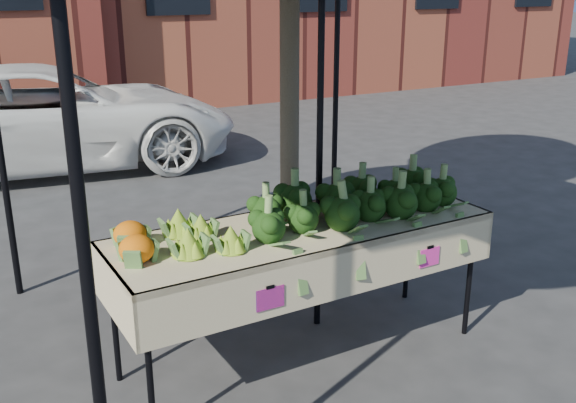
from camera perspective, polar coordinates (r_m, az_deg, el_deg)
The scene contains 6 objects.
ground at distance 4.39m, azimuth -1.42°, elevation -13.51°, with size 90.00×90.00×0.00m, color #2B2B2D.
table at distance 4.22m, azimuth 1.31°, elevation -7.86°, with size 2.42×0.86×0.90m.
canopy at distance 4.22m, azimuth -1.89°, elevation 5.43°, with size 3.16×3.16×2.74m, color black, non-canonical shape.
broccoli_heap at distance 4.20m, azimuth 5.46°, elevation 0.56°, with size 1.55×0.58×0.27m, color black.
romanesco_cluster at distance 3.77m, azimuth -7.70°, elevation -2.15°, with size 0.44×0.58×0.21m, color #A1B424.
cauliflower_pair at distance 3.70m, azimuth -13.22°, elevation -3.08°, with size 0.24×0.44×0.19m, color orange.
Camera 1 is at (-1.69, -3.32, 2.32)m, focal length 41.22 mm.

